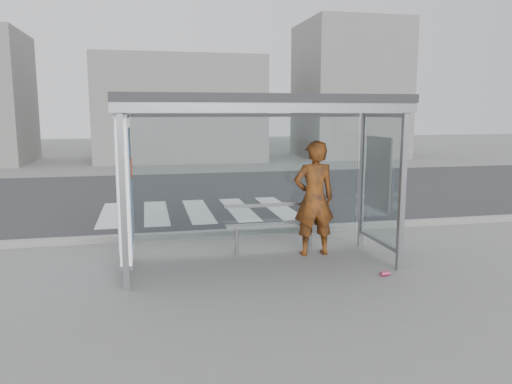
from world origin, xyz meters
TOP-DOWN VIEW (x-y plane):
  - ground at (0.00, 0.00)m, footprint 80.00×80.00m
  - road at (0.00, 7.00)m, footprint 30.00×10.00m
  - curb at (0.00, 1.95)m, footprint 30.00×0.18m
  - crosswalk at (-0.50, 4.50)m, footprint 4.55×3.00m
  - bus_shelter at (-0.37, 0.06)m, footprint 4.25×1.65m
  - building_center at (0.00, 18.00)m, footprint 8.00×5.00m
  - building_right at (9.00, 18.00)m, footprint 5.00×5.00m
  - person at (1.01, 0.39)m, footprint 0.70×0.47m
  - bench at (0.37, 0.57)m, footprint 1.65×0.22m
  - soda_can at (1.67, -0.92)m, footprint 0.13×0.08m

SIDE VIEW (x-z plane):
  - ground at x=0.00m, z-range 0.00..0.00m
  - crosswalk at x=-0.50m, z-range 0.00..0.00m
  - road at x=0.00m, z-range 0.00..0.01m
  - soda_can at x=1.67m, z-range 0.00..0.07m
  - curb at x=0.00m, z-range 0.00..0.12m
  - bench at x=0.37m, z-range 0.08..0.93m
  - person at x=1.01m, z-range 0.00..1.91m
  - bus_shelter at x=-0.37m, z-range 0.67..3.29m
  - building_center at x=0.00m, z-range 0.00..5.00m
  - building_right at x=9.00m, z-range 0.00..7.00m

